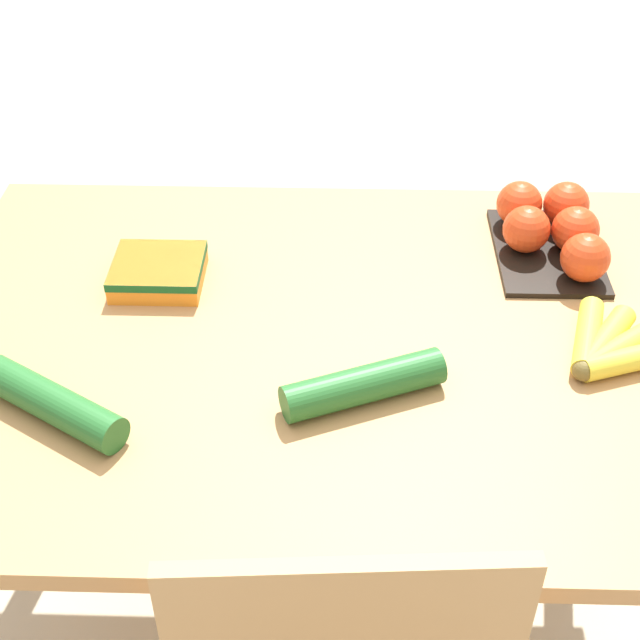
% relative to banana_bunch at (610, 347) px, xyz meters
% --- Properties ---
extents(ground_plane, '(12.00, 12.00, 0.00)m').
position_rel_banana_bunch_xyz_m(ground_plane, '(0.43, -0.04, -0.77)').
color(ground_plane, '#B7A88E').
extents(dining_table, '(1.24, 0.90, 0.76)m').
position_rel_banana_bunch_xyz_m(dining_table, '(0.43, -0.04, -0.12)').
color(dining_table, '#B27F4C').
rests_on(dining_table, ground_plane).
extents(banana_bunch, '(0.17, 0.18, 0.04)m').
position_rel_banana_bunch_xyz_m(banana_bunch, '(0.00, 0.00, 0.00)').
color(banana_bunch, brown).
rests_on(banana_bunch, dining_table).
extents(tomato_pack, '(0.18, 0.26, 0.09)m').
position_rel_banana_bunch_xyz_m(tomato_pack, '(0.04, -0.29, 0.03)').
color(tomato_pack, black).
rests_on(tomato_pack, dining_table).
extents(carrot_bag, '(0.15, 0.13, 0.04)m').
position_rel_banana_bunch_xyz_m(carrot_bag, '(0.70, -0.17, 0.00)').
color(carrot_bag, orange).
rests_on(carrot_bag, dining_table).
extents(cucumber_near, '(0.24, 0.14, 0.05)m').
position_rel_banana_bunch_xyz_m(cucumber_near, '(0.37, 0.10, 0.01)').
color(cucumber_near, '#236028').
rests_on(cucumber_near, dining_table).
extents(cucumber_far, '(0.23, 0.17, 0.05)m').
position_rel_banana_bunch_xyz_m(cucumber_far, '(0.79, 0.15, 0.01)').
color(cucumber_far, '#236028').
rests_on(cucumber_far, dining_table).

